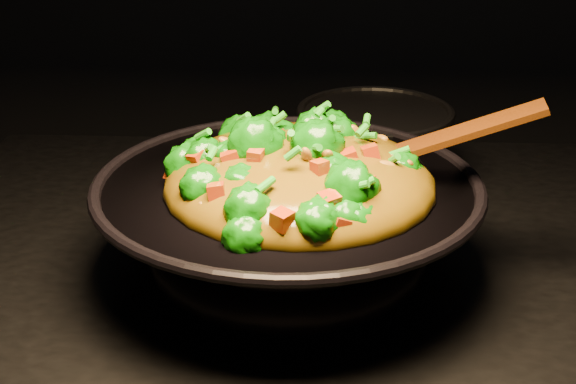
# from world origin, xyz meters

# --- Properties ---
(wok) EXTENTS (0.53, 0.53, 0.13)m
(wok) POSITION_xyz_m (-0.06, -0.04, 0.96)
(wok) COLOR black
(wok) RESTS_ON stovetop
(stir_fry) EXTENTS (0.35, 0.35, 0.11)m
(stir_fry) POSITION_xyz_m (-0.05, -0.06, 1.08)
(stir_fry) COLOR #106907
(stir_fry) RESTS_ON wok
(spatula) EXTENTS (0.27, 0.07, 0.11)m
(spatula) POSITION_xyz_m (0.10, -0.03, 1.07)
(spatula) COLOR #381407
(spatula) RESTS_ON wok
(back_pot) EXTENTS (0.24, 0.24, 0.13)m
(back_pot) POSITION_xyz_m (0.06, 0.24, 0.97)
(back_pot) COLOR black
(back_pot) RESTS_ON stovetop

